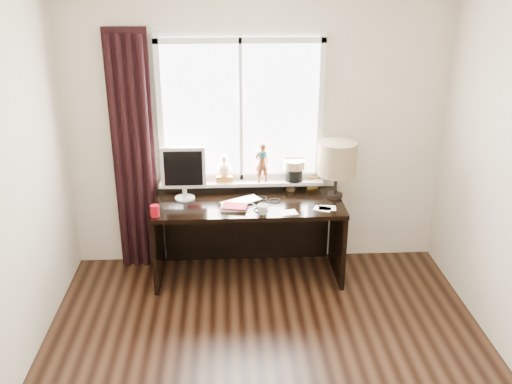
{
  "coord_description": "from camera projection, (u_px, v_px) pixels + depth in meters",
  "views": [
    {
      "loc": [
        -0.27,
        -3.07,
        2.75
      ],
      "look_at": [
        -0.05,
        1.25,
        1.0
      ],
      "focal_mm": 40.0,
      "sensor_mm": 36.0,
      "label": 1
    }
  ],
  "objects": [
    {
      "name": "brush_holder",
      "position": [
        291.0,
        184.0,
        5.36
      ],
      "size": [
        0.09,
        0.09,
        0.25
      ],
      "color": "black",
      "rests_on": "desk"
    },
    {
      "name": "icon_frame",
      "position": [
        313.0,
        183.0,
        5.39
      ],
      "size": [
        0.1,
        0.03,
        0.13
      ],
      "color": "gold",
      "rests_on": "desk"
    },
    {
      "name": "window",
      "position": [
        242.0,
        133.0,
        5.2
      ],
      "size": [
        1.52,
        0.21,
        1.4
      ],
      "color": "white",
      "rests_on": "ground"
    },
    {
      "name": "notebook_stack",
      "position": [
        234.0,
        207.0,
        4.97
      ],
      "size": [
        0.24,
        0.19,
        0.03
      ],
      "color": "beige",
      "rests_on": "desk"
    },
    {
      "name": "laptop",
      "position": [
        241.0,
        202.0,
        5.08
      ],
      "size": [
        0.43,
        0.38,
        0.03
      ],
      "primitive_type": "imported",
      "rotation": [
        0.0,
        0.0,
        0.52
      ],
      "color": "silver",
      "rests_on": "desk"
    },
    {
      "name": "monitor",
      "position": [
        183.0,
        170.0,
        5.08
      ],
      "size": [
        0.4,
        0.18,
        0.49
      ],
      "color": "beige",
      "rests_on": "desk"
    },
    {
      "name": "table_lamp",
      "position": [
        337.0,
        159.0,
        5.09
      ],
      "size": [
        0.35,
        0.35,
        0.52
      ],
      "color": "black",
      "rests_on": "desk"
    },
    {
      "name": "loose_papers",
      "position": [
        313.0,
        210.0,
        4.95
      ],
      "size": [
        0.52,
        0.22,
        0.0
      ],
      "color": "white",
      "rests_on": "desk"
    },
    {
      "name": "mug",
      "position": [
        262.0,
        209.0,
        4.85
      ],
      "size": [
        0.12,
        0.12,
        0.09
      ],
      "primitive_type": "imported",
      "rotation": [
        0.0,
        0.0,
        1.07
      ],
      "color": "white",
      "rests_on": "desk"
    },
    {
      "name": "desk",
      "position": [
        248.0,
        222.0,
        5.3
      ],
      "size": [
        1.7,
        0.7,
        0.75
      ],
      "color": "black",
      "rests_on": "floor"
    },
    {
      "name": "red_cup",
      "position": [
        155.0,
        211.0,
        4.81
      ],
      "size": [
        0.08,
        0.08,
        0.1
      ],
      "primitive_type": "cylinder",
      "color": "maroon",
      "rests_on": "desk"
    },
    {
      "name": "desk_cables",
      "position": [
        266.0,
        204.0,
        5.06
      ],
      "size": [
        0.3,
        0.42,
        0.01
      ],
      "color": "black",
      "rests_on": "desk"
    },
    {
      "name": "curtain",
      "position": [
        134.0,
        156.0,
        5.18
      ],
      "size": [
        0.38,
        0.09,
        2.25
      ],
      "color": "black",
      "rests_on": "floor"
    },
    {
      "name": "wall_back",
      "position": [
        257.0,
        131.0,
        5.25
      ],
      "size": [
        3.5,
        0.0,
        2.6
      ],
      "primitive_type": "cube",
      "rotation": [
        1.57,
        0.0,
        0.0
      ],
      "color": "beige",
      "rests_on": "ground"
    }
  ]
}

